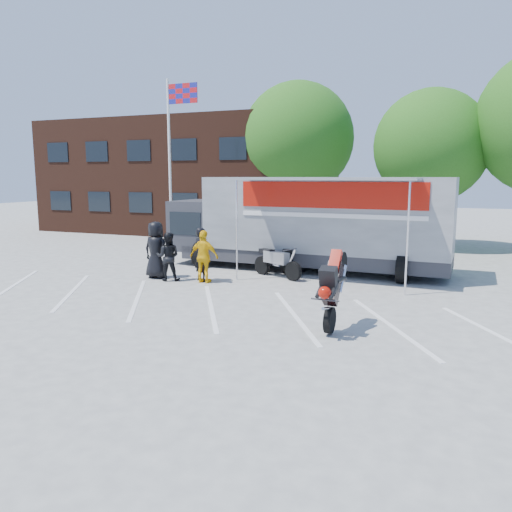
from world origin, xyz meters
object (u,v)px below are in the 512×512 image
Objects in this scene: stunt_bike_rider at (337,327)px; spectator_leather_b at (202,254)px; tree_mid at (431,146)px; spectator_leather_c at (168,257)px; transporter_truck at (311,270)px; parked_motorcycle at (277,277)px; tree_left at (298,139)px; spectator_hivis at (204,257)px; spectator_leather_a at (156,250)px; flagpole at (174,144)px.

stunt_bike_rider is 6.53m from spectator_leather_b.
tree_mid reaches higher than spectator_leather_c.
transporter_truck is 7.22m from stunt_bike_rider.
stunt_bike_rider reaches higher than parked_motorcycle.
tree_mid is 4.19× the size of spectator_leather_b.
spectator_hivis is (0.60, -12.32, -4.68)m from tree_left.
spectator_leather_b reaches higher than transporter_truck.
spectator_hivis is at bearing 149.88° from stunt_bike_rider.
spectator_leather_c reaches higher than stunt_bike_rider.
flagpole is at bearing -60.47° from spectator_leather_a.
tree_mid is 14.42m from spectator_leather_c.
tree_mid is 13.53m from spectator_leather_b.
spectator_leather_a is 0.69m from spectator_leather_c.
tree_left is at bearing 171.87° from tree_mid.
spectator_leather_a is (-3.91, -1.63, 0.99)m from parked_motorcycle.
spectator_hivis is (-5.23, 3.24, 0.88)m from stunt_bike_rider.
tree_left reaches higher than transporter_truck.
transporter_truck reaches higher than spectator_leather_c.
flagpole is at bearing 138.17° from stunt_bike_rider.
spectator_hivis is (-1.98, -1.72, 0.88)m from parked_motorcycle.
flagpole is 4.84× the size of spectator_leather_c.
stunt_bike_rider is (5.83, -15.57, -5.57)m from tree_left.
parked_motorcycle is 1.12× the size of stunt_bike_rider.
transporter_truck is 5.47× the size of stunt_bike_rider.
spectator_leather_c is (-1.08, -0.39, -0.09)m from spectator_leather_b.
spectator_leather_b reaches higher than spectator_leather_c.
tree_mid is (7.00, -1.00, -0.62)m from tree_left.
parked_motorcycle is 1.36× the size of spectator_leather_c.
tree_left is at bearing -113.34° from spectator_leather_c.
spectator_leather_b is (1.71, 0.15, -0.08)m from spectator_leather_a.
spectator_hivis is at bearing -125.58° from transporter_truck.
spectator_leather_b reaches higher than spectator_hivis.
flagpole is 0.73× the size of transporter_truck.
flagpole is at bearing -81.42° from spectator_leather_c.
spectator_hivis is at bearing -178.14° from spectator_leather_a.
flagpole reaches higher than transporter_truck.
transporter_truck is 5.86m from spectator_leather_a.
spectator_leather_b is (4.63, -6.09, -4.14)m from flagpole.
tree_left is 5.23× the size of spectator_leather_c.
tree_left reaches higher than tree_mid.
tree_mid reaches higher than spectator_hivis.
stunt_bike_rider is 1.10× the size of spectator_leather_b.
tree_left is 13.20m from spectator_hivis.
flagpole is at bearing -51.10° from spectator_hivis.
spectator_leather_a is (-8.32, -11.24, -3.95)m from tree_mid.
tree_left is at bearing 39.48° from parked_motorcycle.
spectator_leather_c is at bearing -123.85° from tree_mid.
transporter_truck is 4.50m from spectator_leather_b.
parked_motorcycle is 1.14× the size of spectator_leather_a.
spectator_hivis is at bearing -52.53° from flagpole.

